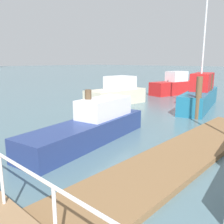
# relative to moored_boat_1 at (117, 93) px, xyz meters

# --- Properties ---
(floating_dock) EXTENTS (12.17, 2.00, 0.18)m
(floating_dock) POSITION_rel_moored_boat_1_xyz_m (-6.16, -8.60, -0.71)
(floating_dock) COLOR olive
(floating_dock) RESTS_ON ground_plane
(dock_piling_0) EXTENTS (0.35, 0.35, 2.31)m
(dock_piling_0) POSITION_rel_moored_boat_1_xyz_m (3.39, -5.68, 0.36)
(dock_piling_0) COLOR #473826
(dock_piling_0) RESTS_ON ground_plane
(dock_piling_2) EXTENTS (0.33, 0.33, 2.38)m
(dock_piling_2) POSITION_rel_moored_boat_1_xyz_m (-0.60, -6.61, 0.39)
(dock_piling_2) COLOR brown
(dock_piling_2) RESTS_ON ground_plane
(dock_piling_3) EXTENTS (0.28, 0.28, 2.05)m
(dock_piling_3) POSITION_rel_moored_boat_1_xyz_m (-7.00, -4.61, 0.22)
(dock_piling_3) COLOR brown
(dock_piling_3) RESTS_ON ground_plane
(moored_boat_1) EXTENTS (4.82, 2.38, 2.09)m
(moored_boat_1) POSITION_rel_moored_boat_1_xyz_m (0.00, 0.00, 0.00)
(moored_boat_1) COLOR beige
(moored_boat_1) RESTS_ON ground_plane
(moored_boat_2) EXTENTS (5.16, 2.55, 2.23)m
(moored_boat_2) POSITION_rel_moored_boat_1_xyz_m (7.83, -0.50, 0.05)
(moored_boat_2) COLOR red
(moored_boat_2) RESTS_ON ground_plane
(moored_boat_3) EXTENTS (6.43, 2.48, 1.65)m
(moored_boat_3) POSITION_rel_moored_boat_1_xyz_m (-7.20, -5.03, -0.18)
(moored_boat_3) COLOR navy
(moored_boat_3) RESTS_ON ground_plane
(moored_boat_4) EXTENTS (7.39, 3.18, 7.49)m
(moored_boat_4) POSITION_rel_moored_boat_1_xyz_m (2.84, -5.30, 0.12)
(moored_boat_4) COLOR #1E6B8C
(moored_boat_4) RESTS_ON ground_plane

